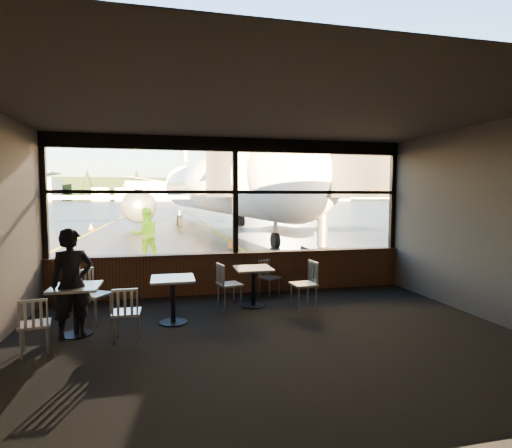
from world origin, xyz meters
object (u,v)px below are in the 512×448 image
object	(u,v)px
jet_bridge	(304,195)
airliner	(214,149)
cafe_table_near	(253,287)
chair_mid_s	(127,313)
chair_mid_w	(95,295)
ground_crew	(146,235)
chair_near_n	(269,278)
cafe_table_mid	(173,301)
chair_near_w	(229,285)
cone_nose	(232,242)
chair_near_e	(303,285)
passenger	(72,284)
chair_left_s	(35,325)
cafe_table_left	(76,311)
cone_wing	(91,226)

from	to	relation	value
jet_bridge	airliner	bearing A→B (deg)	96.89
cafe_table_near	chair_mid_s	bearing A→B (deg)	-148.41
chair_mid_w	ground_crew	distance (m)	6.56
chair_mid_s	ground_crew	bearing A→B (deg)	91.25
airliner	chair_mid_w	bearing A→B (deg)	-107.96
chair_near_n	cafe_table_mid	bearing A→B (deg)	5.66
ground_crew	chair_near_w	bearing A→B (deg)	91.81
jet_bridge	ground_crew	xyz separation A→B (m)	(-5.80, -0.48, -1.35)
ground_crew	cone_nose	bearing A→B (deg)	-155.71
cafe_table_near	chair_near_w	size ratio (longest dim) A/B	0.89
chair_near_w	ground_crew	distance (m)	6.45
jet_bridge	chair_near_e	xyz separation A→B (m)	(-2.52, -7.08, -1.79)
chair_near_e	cone_nose	distance (m)	9.42
chair_near_w	passenger	size ratio (longest dim) A/B	0.52
chair_left_s	jet_bridge	bearing A→B (deg)	38.46
passenger	cafe_table_left	bearing A→B (deg)	53.88
passenger	ground_crew	xyz separation A→B (m)	(0.77, 7.34, 0.05)
airliner	jet_bridge	bearing A→B (deg)	-88.75
chair_near_e	chair_near_w	world-z (taller)	chair_near_e
chair_near_n	passenger	bearing A→B (deg)	-2.44
cafe_table_left	passenger	xyz separation A→B (m)	(-0.02, -0.10, 0.46)
airliner	chair_near_n	size ratio (longest dim) A/B	45.75
chair_near_w	jet_bridge	bearing A→B (deg)	134.97
cafe_table_left	passenger	distance (m)	0.47
chair_near_n	airliner	bearing A→B (deg)	-123.12
cafe_table_left	chair_mid_s	world-z (taller)	chair_mid_s
airliner	passenger	xyz separation A→B (m)	(-4.84, -22.11, -4.73)
chair_mid_w	airliner	bearing A→B (deg)	-159.61
chair_mid_w	chair_near_w	bearing A→B (deg)	131.20
chair_left_s	cone_nose	world-z (taller)	chair_left_s
airliner	chair_left_s	world-z (taller)	airliner
cafe_table_left	chair_near_e	bearing A→B (deg)	9.03
chair_left_s	cone_wing	bearing A→B (deg)	85.88
chair_near_e	chair_mid_s	distance (m)	3.38
cone_nose	chair_near_w	bearing A→B (deg)	-99.69
chair_near_e	chair_mid_s	xyz separation A→B (m)	(-3.22, -1.04, -0.05)
jet_bridge	chair_mid_w	xyz separation A→B (m)	(-6.38, -7.00, -1.80)
cafe_table_left	airliner	bearing A→B (deg)	77.66
chair_mid_s	cafe_table_left	bearing A→B (deg)	154.03
cone_wing	ground_crew	bearing A→B (deg)	-73.55
cone_wing	jet_bridge	bearing A→B (deg)	-53.81
cafe_table_near	cafe_table_left	distance (m)	3.25
passenger	cone_wing	xyz separation A→B (m)	(-3.40, 21.44, -0.63)
airliner	cafe_table_near	distance (m)	21.71
cone_wing	chair_near_w	bearing A→B (deg)	-73.38
passenger	jet_bridge	bearing A→B (deg)	27.74
cone_nose	ground_crew	bearing A→B (deg)	-140.51
ground_crew	chair_left_s	bearing A→B (deg)	66.60
cone_wing	cafe_table_near	bearing A→B (deg)	-72.24
cafe_table_mid	cone_wing	size ratio (longest dim) A/B	1.80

